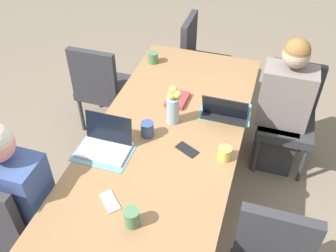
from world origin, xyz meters
name	(u,v)px	position (x,y,z in m)	size (l,w,h in m)	color
ground_plane	(168,200)	(0.00, 0.00, 0.00)	(10.00, 10.00, 0.00)	#756656
dining_table	(168,139)	(0.00, 0.00, 0.68)	(2.21, 0.99, 0.75)	olive
chair_far_left_near	(8,217)	(-0.79, 0.80, 0.50)	(0.44, 0.44, 0.90)	#2D2D33
person_far_left_near	(22,207)	(-0.71, 0.74, 0.53)	(0.36, 0.40, 1.19)	#2D2D33
chair_near_left_mid	(289,112)	(0.80, -0.80, 0.50)	(0.44, 0.44, 0.90)	#2D2D33
person_near_left_mid	(281,113)	(0.72, -0.74, 0.53)	(0.36, 0.40, 1.19)	#2D2D33
chair_head_right_left_far	(199,58)	(1.41, 0.11, 0.50)	(0.44, 0.44, 0.90)	#2D2D33
chair_far_right_near	(101,84)	(0.70, 0.85, 0.50)	(0.44, 0.44, 0.90)	#2D2D33
flower_vase	(174,106)	(0.11, 0.00, 0.89)	(0.09, 0.10, 0.30)	#8EA8B7
placemat_far_left_near	(103,153)	(-0.32, 0.33, 0.75)	(0.36, 0.26, 0.00)	slate
placemat_near_left_mid	(225,112)	(0.32, -0.33, 0.75)	(0.36, 0.26, 0.00)	slate
laptop_far_left_near	(106,143)	(-0.27, 0.34, 0.79)	(0.22, 0.32, 0.21)	silver
laptop_near_left_mid	(225,111)	(0.28, -0.34, 0.79)	(0.22, 0.32, 0.21)	black
coffee_mug_near_left	(153,58)	(0.81, 0.38, 0.80)	(0.09, 0.09, 0.09)	#47704C
coffee_mug_near_right	(132,218)	(-0.76, -0.04, 0.80)	(0.08, 0.08, 0.11)	#47704C
coffee_mug_centre_left	(224,154)	(-0.14, -0.41, 0.79)	(0.08, 0.08, 0.09)	#DBC64C
coffee_mug_centre_right	(147,129)	(-0.08, 0.12, 0.80)	(0.09, 0.09, 0.11)	#33477A
book_red_cover	(177,99)	(0.35, 0.03, 0.76)	(0.20, 0.14, 0.03)	#B73338
phone_black	(187,150)	(-0.13, -0.17, 0.75)	(0.15, 0.07, 0.01)	black
phone_silver	(110,202)	(-0.66, 0.14, 0.75)	(0.15, 0.07, 0.01)	silver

